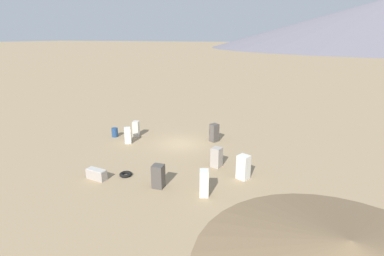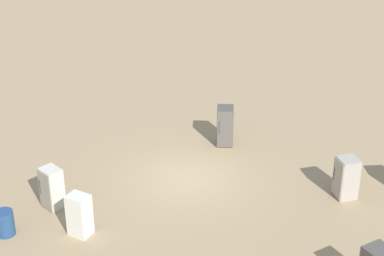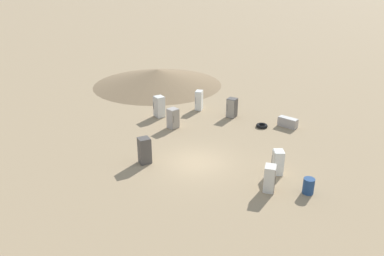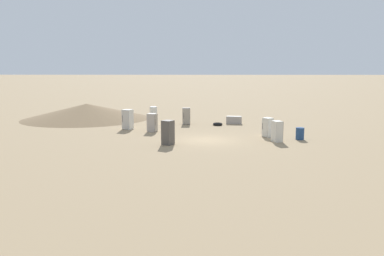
{
  "view_description": "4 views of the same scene",
  "coord_description": "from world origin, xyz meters",
  "px_view_note": "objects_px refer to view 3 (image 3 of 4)",
  "views": [
    {
      "loc": [
        -23.88,
        -10.58,
        9.57
      ],
      "look_at": [
        -0.2,
        -1.2,
        1.72
      ],
      "focal_mm": 28.0,
      "sensor_mm": 36.0,
      "label": 1
    },
    {
      "loc": [
        -18.81,
        9.2,
        12.58
      ],
      "look_at": [
        0.67,
        -0.55,
        1.73
      ],
      "focal_mm": 60.0,
      "sensor_mm": 36.0,
      "label": 2
    },
    {
      "loc": [
        17.26,
        11.45,
        11.22
      ],
      "look_at": [
        -0.54,
        -0.71,
        1.99
      ],
      "focal_mm": 35.0,
      "sensor_mm": 36.0,
      "label": 3
    },
    {
      "loc": [
        27.08,
        0.14,
        5.02
      ],
      "look_at": [
        -0.54,
        -1.1,
        0.81
      ],
      "focal_mm": 35.0,
      "sensor_mm": 36.0,
      "label": 4
    }
  ],
  "objects_px": {
    "discarded_fridge_7": "(145,150)",
    "scrap_tire": "(262,126)",
    "discarded_fridge_5": "(199,100)",
    "discarded_fridge_6": "(288,122)",
    "rusty_barrel": "(309,186)",
    "discarded_fridge_1": "(173,118)",
    "discarded_fridge_2": "(270,178)",
    "discarded_fridge_3": "(278,162)",
    "discarded_fridge_0": "(159,107)",
    "discarded_fridge_4": "(232,108)"
  },
  "relations": [
    {
      "from": "discarded_fridge_7",
      "to": "scrap_tire",
      "type": "bearing_deg",
      "value": 98.31
    },
    {
      "from": "discarded_fridge_5",
      "to": "discarded_fridge_6",
      "type": "xyz_separation_m",
      "value": [
        -0.68,
        7.69,
        -0.48
      ]
    },
    {
      "from": "discarded_fridge_5",
      "to": "scrap_tire",
      "type": "relative_size",
      "value": 1.9
    },
    {
      "from": "scrap_tire",
      "to": "rusty_barrel",
      "type": "bearing_deg",
      "value": 40.05
    },
    {
      "from": "discarded_fridge_5",
      "to": "discarded_fridge_6",
      "type": "relative_size",
      "value": 1.11
    },
    {
      "from": "discarded_fridge_7",
      "to": "discarded_fridge_1",
      "type": "bearing_deg",
      "value": 138.84
    },
    {
      "from": "discarded_fridge_2",
      "to": "discarded_fridge_5",
      "type": "xyz_separation_m",
      "value": [
        -8.47,
        -10.16,
        0.09
      ]
    },
    {
      "from": "discarded_fridge_3",
      "to": "discarded_fridge_7",
      "type": "distance_m",
      "value": 8.08
    },
    {
      "from": "scrap_tire",
      "to": "rusty_barrel",
      "type": "distance_m",
      "value": 9.2
    },
    {
      "from": "discarded_fridge_2",
      "to": "discarded_fridge_6",
      "type": "bearing_deg",
      "value": 176.83
    },
    {
      "from": "discarded_fridge_0",
      "to": "discarded_fridge_7",
      "type": "distance_m",
      "value": 7.92
    },
    {
      "from": "discarded_fridge_3",
      "to": "discarded_fridge_7",
      "type": "bearing_deg",
      "value": 80.81
    },
    {
      "from": "discarded_fridge_1",
      "to": "discarded_fridge_6",
      "type": "xyz_separation_m",
      "value": [
        -5.08,
        7.15,
        -0.4
      ]
    },
    {
      "from": "discarded_fridge_1",
      "to": "discarded_fridge_4",
      "type": "distance_m",
      "value": 5.2
    },
    {
      "from": "scrap_tire",
      "to": "rusty_barrel",
      "type": "relative_size",
      "value": 1.0
    },
    {
      "from": "discarded_fridge_1",
      "to": "discarded_fridge_4",
      "type": "xyz_separation_m",
      "value": [
        -4.52,
        2.58,
        0.02
      ]
    },
    {
      "from": "discarded_fridge_1",
      "to": "discarded_fridge_7",
      "type": "xyz_separation_m",
      "value": [
        5.46,
        1.92,
        0.08
      ]
    },
    {
      "from": "discarded_fridge_2",
      "to": "scrap_tire",
      "type": "bearing_deg",
      "value": -171.29
    },
    {
      "from": "discarded_fridge_2",
      "to": "rusty_barrel",
      "type": "xyz_separation_m",
      "value": [
        -0.95,
        1.85,
        -0.31
      ]
    },
    {
      "from": "discarded_fridge_3",
      "to": "discarded_fridge_4",
      "type": "height_order",
      "value": "discarded_fridge_4"
    },
    {
      "from": "discarded_fridge_6",
      "to": "discarded_fridge_2",
      "type": "bearing_deg",
      "value": 21.05
    },
    {
      "from": "discarded_fridge_4",
      "to": "rusty_barrel",
      "type": "bearing_deg",
      "value": 135.15
    },
    {
      "from": "scrap_tire",
      "to": "discarded_fridge_6",
      "type": "bearing_deg",
      "value": 126.18
    },
    {
      "from": "discarded_fridge_6",
      "to": "discarded_fridge_7",
      "type": "distance_m",
      "value": 11.78
    },
    {
      "from": "discarded_fridge_6",
      "to": "scrap_tire",
      "type": "bearing_deg",
      "value": -47.88
    },
    {
      "from": "scrap_tire",
      "to": "discarded_fridge_5",
      "type": "bearing_deg",
      "value": -94.57
    },
    {
      "from": "discarded_fridge_1",
      "to": "discarded_fridge_6",
      "type": "distance_m",
      "value": 8.78
    },
    {
      "from": "discarded_fridge_7",
      "to": "discarded_fridge_4",
      "type": "bearing_deg",
      "value": 115.7
    },
    {
      "from": "discarded_fridge_2",
      "to": "discarded_fridge_5",
      "type": "distance_m",
      "value": 13.23
    },
    {
      "from": "discarded_fridge_7",
      "to": "discarded_fridge_2",
      "type": "bearing_deg",
      "value": 39.78
    },
    {
      "from": "discarded_fridge_5",
      "to": "scrap_tire",
      "type": "bearing_deg",
      "value": 155.28
    },
    {
      "from": "discarded_fridge_2",
      "to": "discarded_fridge_3",
      "type": "distance_m",
      "value": 2.05
    },
    {
      "from": "discarded_fridge_0",
      "to": "discarded_fridge_1",
      "type": "relative_size",
      "value": 1.13
    },
    {
      "from": "discarded_fridge_2",
      "to": "discarded_fridge_6",
      "type": "xyz_separation_m",
      "value": [
        -9.15,
        -2.47,
        -0.39
      ]
    },
    {
      "from": "discarded_fridge_1",
      "to": "discarded_fridge_7",
      "type": "relative_size",
      "value": 0.91
    },
    {
      "from": "discarded_fridge_1",
      "to": "discarded_fridge_4",
      "type": "bearing_deg",
      "value": 162.28
    },
    {
      "from": "discarded_fridge_2",
      "to": "discarded_fridge_4",
      "type": "height_order",
      "value": "discarded_fridge_4"
    },
    {
      "from": "discarded_fridge_5",
      "to": "discarded_fridge_2",
      "type": "bearing_deg",
      "value": 120.04
    },
    {
      "from": "discarded_fridge_5",
      "to": "rusty_barrel",
      "type": "xyz_separation_m",
      "value": [
        7.52,
        12.01,
        -0.4
      ]
    },
    {
      "from": "discarded_fridge_0",
      "to": "discarded_fridge_1",
      "type": "height_order",
      "value": "discarded_fridge_0"
    },
    {
      "from": "discarded_fridge_0",
      "to": "discarded_fridge_3",
      "type": "distance_m",
      "value": 12.04
    },
    {
      "from": "discarded_fridge_6",
      "to": "discarded_fridge_3",
      "type": "bearing_deg",
      "value": 22.35
    },
    {
      "from": "discarded_fridge_5",
      "to": "discarded_fridge_7",
      "type": "bearing_deg",
      "value": 83.87
    },
    {
      "from": "discarded_fridge_7",
      "to": "scrap_tire",
      "type": "distance_m",
      "value": 10.08
    },
    {
      "from": "discarded_fridge_6",
      "to": "discarded_fridge_5",
      "type": "bearing_deg",
      "value": -79.02
    },
    {
      "from": "discarded_fridge_2",
      "to": "discarded_fridge_7",
      "type": "xyz_separation_m",
      "value": [
        1.39,
        -7.7,
        0.09
      ]
    },
    {
      "from": "discarded_fridge_5",
      "to": "discarded_fridge_6",
      "type": "height_order",
      "value": "discarded_fridge_5"
    },
    {
      "from": "discarded_fridge_5",
      "to": "rusty_barrel",
      "type": "bearing_deg",
      "value": 127.8
    },
    {
      "from": "discarded_fridge_3",
      "to": "discarded_fridge_4",
      "type": "xyz_separation_m",
      "value": [
        -6.57,
        -6.67,
        0.05
      ]
    },
    {
      "from": "discarded_fridge_1",
      "to": "scrap_tire",
      "type": "bearing_deg",
      "value": 137.21
    }
  ]
}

